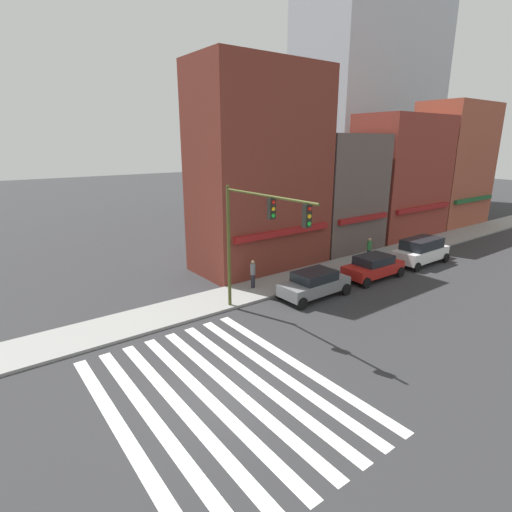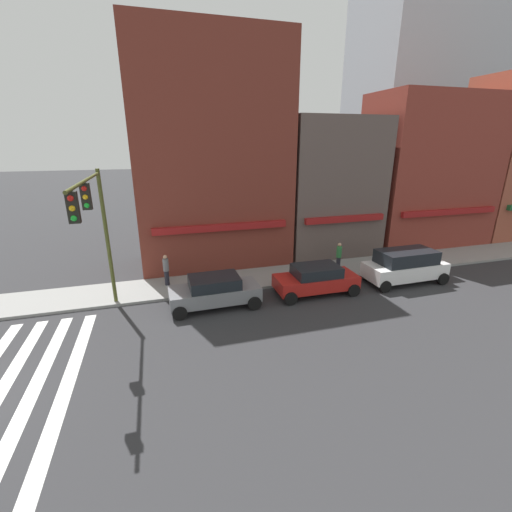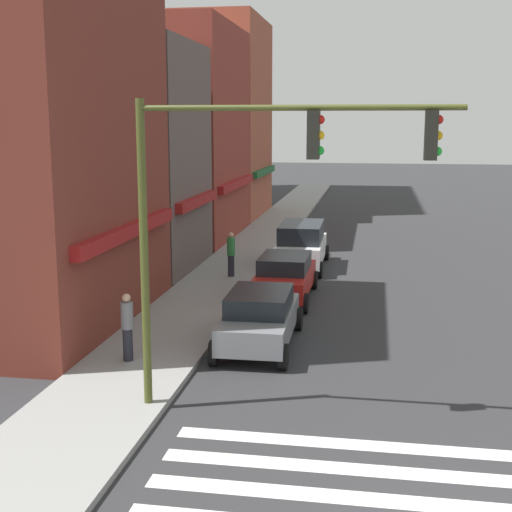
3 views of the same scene
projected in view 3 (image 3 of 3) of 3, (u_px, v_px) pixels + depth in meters
The scene contains 7 objects.
storefront_row at pixel (165, 125), 33.52m from camera, with size 35.23×5.30×13.83m.
traffic_signal at pixel (253, 188), 14.40m from camera, with size 0.32×6.54×6.69m.
sedan_grey at pixel (260, 317), 19.89m from camera, with size 4.43×2.02×1.59m.
sedan_red at pixel (285, 276), 25.20m from camera, with size 4.41×2.02×1.59m.
suv_white at pixel (301, 244), 30.63m from camera, with size 4.72×2.12×1.94m.
pedestrian_green_top at pixel (231, 254), 28.23m from camera, with size 0.32×0.32×1.77m.
pedestrian_grey_coat at pixel (127, 326), 18.24m from camera, with size 0.32×0.32×1.77m.
Camera 3 is at (-9.59, 1.61, 6.22)m, focal length 50.00 mm.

